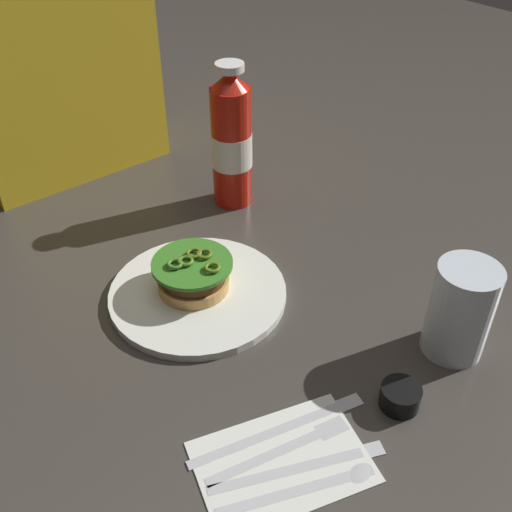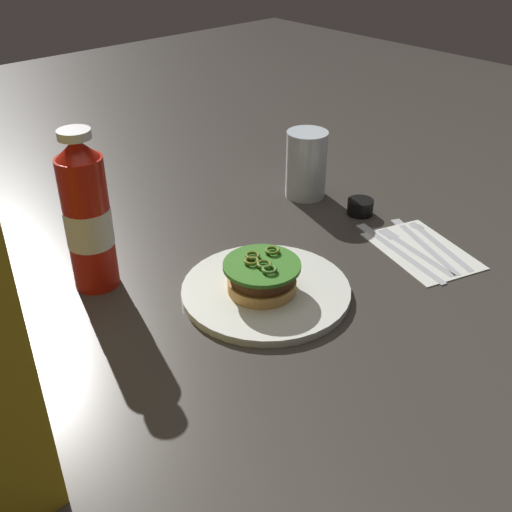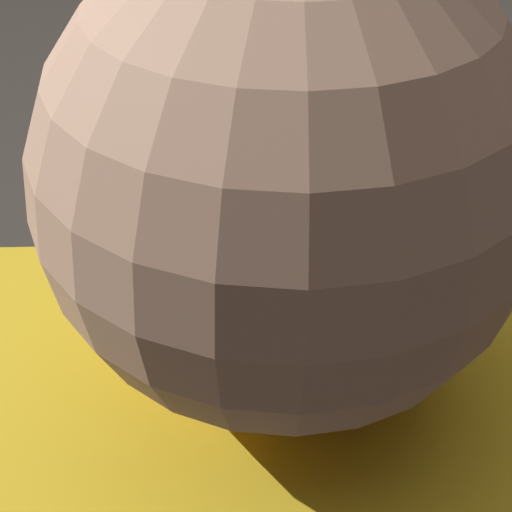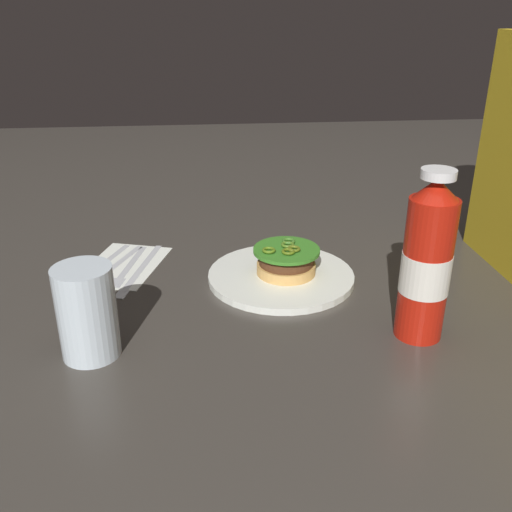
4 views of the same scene
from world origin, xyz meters
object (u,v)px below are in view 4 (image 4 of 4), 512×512
Objects in this scene: ketchup_bottle at (426,263)px; fork_utensil at (127,268)px; dinner_plate at (281,276)px; spoon_utensil at (96,268)px; butter_knife at (110,268)px; steak_knife at (138,271)px; napkin at (124,265)px; water_glass at (87,312)px; condiment_cup at (93,301)px; burger_sandwich at (286,260)px.

ketchup_bottle is 1.43× the size of fork_utensil.
fork_utensil is (-0.06, -0.27, -0.00)m from dinner_plate.
spoon_utensil and butter_knife have the same top height.
ketchup_bottle is 1.15× the size of steak_knife.
ketchup_bottle is 0.55m from napkin.
water_glass is 2.71× the size of condiment_cup.
fork_utensil is (0.00, 0.03, -0.00)m from butter_knife.
burger_sandwich reaches higher than butter_knife.
water_glass reaches higher than steak_knife.
dinner_plate reaches higher than fork_utensil.
spoon_utensil is (-0.27, -0.04, -0.06)m from water_glass.
spoon_utensil is 0.03m from butter_knife.
condiment_cup is at bearing -2.62° from butter_knife.
fork_utensil is 0.03m from steak_knife.
dinner_plate reaches higher than butter_knife.
fork_utensil is at bearing -120.09° from ketchup_bottle.
ketchup_bottle reaches higher than dinner_plate.
water_glass is at bearing -9.05° from steak_knife.
condiment_cup is at bearing -76.39° from dinner_plate.
butter_knife is at bearing 79.20° from spoon_utensil.
ketchup_bottle reaches higher than spoon_utensil.
dinner_plate is 0.36m from water_glass.
condiment_cup is 0.28× the size of spoon_utensil.
spoon_utensil is at bearing -172.81° from condiment_cup.
steak_knife is (0.04, 0.03, 0.00)m from napkin.
dinner_plate is 0.26m from steak_knife.
spoon_utensil is at bearing -117.86° from ketchup_bottle.
ketchup_bottle is 0.58m from spoon_utensil.
water_glass is at bearing -89.53° from ketchup_bottle.
ketchup_bottle is 0.47m from water_glass.
condiment_cup reaches higher than fork_utensil.
water_glass is (0.20, -0.30, 0.03)m from burger_sandwich.
ketchup_bottle is 1.89× the size of water_glass.
condiment_cup is at bearing -25.47° from steak_knife.
butter_knife is 0.05m from steak_knife.
spoon_utensil is at bearing -106.28° from steak_knife.
condiment_cup is at bearing -10.19° from napkin.
water_glass is 0.75× the size of fork_utensil.
ketchup_bottle is 0.51m from condiment_cup.
water_glass is at bearing 8.52° from condiment_cup.
steak_knife is at bearing -100.10° from burger_sandwich.
condiment_cup reaches higher than dinner_plate.
ketchup_bottle is 1.31× the size of butter_knife.
water_glass is 0.26m from steak_knife.
water_glass is 0.71× the size of napkin.
ketchup_bottle reaches higher than water_glass.
ketchup_bottle reaches higher than fork_utensil.
ketchup_bottle reaches higher than butter_knife.
ketchup_bottle is at bearing 75.94° from condiment_cup.
burger_sandwich is 0.68× the size of spoon_utensil.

